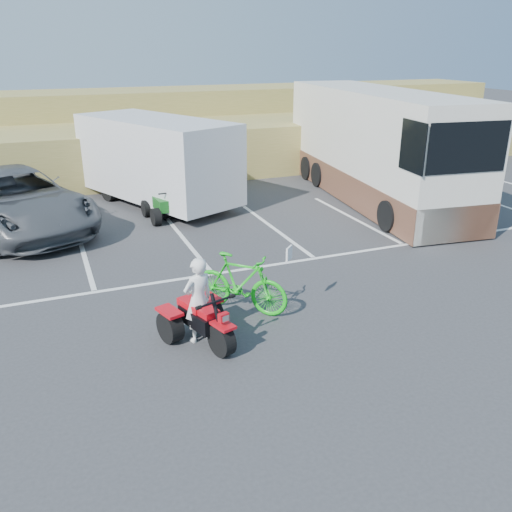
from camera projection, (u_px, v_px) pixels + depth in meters
name	position (u px, v px, depth m)	size (l,w,h in m)	color
ground	(250.00, 319.00, 10.66)	(100.00, 100.00, 0.00)	#363638
parking_stripes	(225.00, 247.00, 14.48)	(28.00, 5.16, 0.01)	white
grass_embankment	(121.00, 134.00, 23.53)	(40.00, 8.50, 3.10)	olive
red_trike_atv	(205.00, 343.00, 9.81)	(1.16, 1.55, 1.01)	red
rider	(198.00, 300.00, 9.63)	(0.58, 0.38, 1.60)	white
green_dirt_bike	(240.00, 283.00, 10.79)	(0.57, 2.02, 1.21)	#14BF19
grey_pickup	(15.00, 201.00, 15.51)	(2.89, 6.27, 1.74)	#4C4F54
cargo_trailer	(157.00, 159.00, 17.91)	(4.65, 6.51, 2.82)	silver
rv_motorhome	(374.00, 153.00, 18.60)	(3.71, 10.27, 3.61)	silver
quad_atv_blue	(52.00, 233.00, 15.52)	(1.15, 1.54, 1.01)	navy
quad_atv_green	(166.00, 219.00, 16.81)	(1.13, 1.52, 0.99)	#145818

